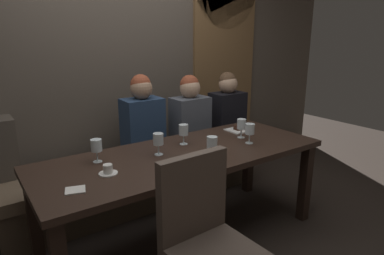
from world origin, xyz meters
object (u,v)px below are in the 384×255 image
object	(u,v)px
chair_near_side	(205,233)
diner_redhead	(143,121)
wine_glass_near_left	(158,140)
wine_glass_far_left	(184,130)
diner_bearded	(190,116)
wine_glass_center_back	(250,130)
dining_table	(185,163)
dessert_plate	(238,129)
wine_glass_end_right	(96,146)
banquette_bench	(144,182)
diner_far_end	(227,110)
espresso_cup	(108,170)
wine_glass_far_right	(241,124)
wine_glass_near_right	(212,143)

from	to	relation	value
chair_near_side	diner_redhead	world-z (taller)	diner_redhead
wine_glass_near_left	wine_glass_far_left	world-z (taller)	same
diner_bearded	wine_glass_center_back	size ratio (longest dim) A/B	4.71
dining_table	wine_glass_near_left	distance (m)	0.28
wine_glass_far_left	dessert_plate	size ratio (longest dim) A/B	0.86
diner_redhead	diner_bearded	size ratio (longest dim) A/B	1.04
wine_glass_end_right	wine_glass_near_left	xyz separation A→B (m)	(0.42, -0.12, -0.00)
banquette_bench	wine_glass_center_back	distance (m)	1.17
diner_bearded	wine_glass_center_back	xyz separation A→B (m)	(0.04, -0.79, 0.04)
chair_near_side	diner_redhead	xyz separation A→B (m)	(0.37, 1.44, 0.27)
diner_far_end	espresso_cup	world-z (taller)	diner_far_end
wine_glass_far_left	dessert_plate	distance (m)	0.64
dining_table	espresso_cup	size ratio (longest dim) A/B	18.33
diner_bearded	espresso_cup	bearing A→B (deg)	-147.36
diner_bearded	wine_glass_far_left	xyz separation A→B (m)	(-0.42, -0.51, 0.04)
diner_far_end	wine_glass_far_left	xyz separation A→B (m)	(-0.92, -0.53, 0.04)
wine_glass_near_left	wine_glass_far_left	bearing A→B (deg)	18.96
dessert_plate	espresso_cup	bearing A→B (deg)	-169.11
diner_redhead	wine_glass_center_back	xyz separation A→B (m)	(0.53, -0.84, 0.02)
banquette_bench	diner_bearded	size ratio (longest dim) A/B	3.24
chair_near_side	wine_glass_far_right	bearing A→B (deg)	38.19
diner_bearded	wine_glass_near_left	world-z (taller)	diner_bearded
diner_bearded	espresso_cup	distance (m)	1.36
wine_glass_near_left	wine_glass_center_back	xyz separation A→B (m)	(0.74, -0.19, 0.00)
diner_redhead	wine_glass_center_back	world-z (taller)	diner_redhead
chair_near_side	wine_glass_near_left	size ratio (longest dim) A/B	5.98
wine_glass_end_right	wine_glass_near_left	size ratio (longest dim) A/B	1.00
banquette_bench	dessert_plate	size ratio (longest dim) A/B	13.16
dining_table	diner_far_end	world-z (taller)	diner_far_end
diner_redhead	wine_glass_center_back	distance (m)	1.00
wine_glass_near_right	diner_bearded	bearing A→B (deg)	64.26
diner_bearded	wine_glass_far_right	size ratio (longest dim) A/B	4.71
banquette_bench	wine_glass_near_left	xyz separation A→B (m)	(-0.19, -0.63, 0.62)
wine_glass_near_right	espresso_cup	world-z (taller)	wine_glass_near_right
diner_bearded	wine_glass_far_right	bearing A→B (deg)	-82.17
diner_bearded	dessert_plate	world-z (taller)	diner_bearded
dining_table	wine_glass_end_right	distance (m)	0.67
banquette_bench	wine_glass_near_right	bearing A→B (deg)	-84.68
wine_glass_end_right	wine_glass_center_back	xyz separation A→B (m)	(1.16, -0.31, -0.00)
wine_glass_far_left	wine_glass_near_right	distance (m)	0.39
diner_bearded	wine_glass_near_right	xyz separation A→B (m)	(-0.43, -0.89, 0.04)
wine_glass_far_right	diner_redhead	bearing A→B (deg)	130.19
diner_redhead	wine_glass_end_right	xyz separation A→B (m)	(-0.63, -0.54, 0.03)
wine_glass_far_left	wine_glass_center_back	bearing A→B (deg)	-32.30
wine_glass_near_left	wine_glass_center_back	distance (m)	0.76
diner_redhead	wine_glass_near_left	xyz separation A→B (m)	(-0.21, -0.66, 0.02)
dining_table	diner_redhead	bearing A→B (deg)	88.37
dining_table	espresso_cup	distance (m)	0.64
diner_redhead	wine_glass_center_back	bearing A→B (deg)	-57.72
banquette_bench	chair_near_side	bearing A→B (deg)	-103.81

